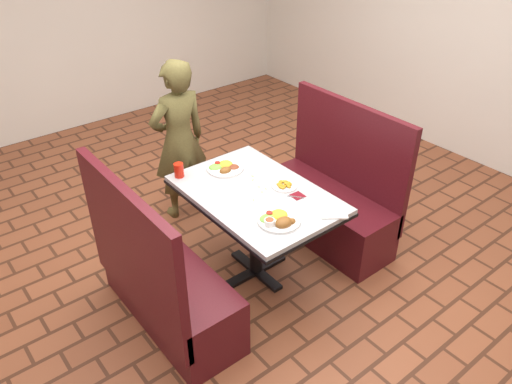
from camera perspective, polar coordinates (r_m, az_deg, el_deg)
room at (r=3.08m, az=-0.00°, el=18.56°), size 7.00×7.04×2.82m
dining_table at (r=3.59m, az=-0.00°, el=-1.29°), size 0.81×1.21×0.75m
booth_bench_left at (r=3.46m, az=-10.56°, el=-10.36°), size 0.47×1.20×1.17m
booth_bench_right at (r=4.23m, az=8.48°, el=-1.17°), size 0.47×1.20×1.17m
diner_person at (r=4.35m, az=-8.78°, el=5.75°), size 0.53×0.35×1.44m
near_dinner_plate at (r=3.23m, az=2.62°, el=-2.99°), size 0.28×0.28×0.09m
far_dinner_plate at (r=3.82m, az=-3.62°, el=2.96°), size 0.28×0.28×0.07m
plantain_plate at (r=3.60m, az=3.27°, el=0.77°), size 0.18×0.18×0.03m
maroon_napkin at (r=3.51m, az=4.78°, el=-0.43°), size 0.09×0.09×0.00m
spoon_utensil at (r=3.49m, az=4.52°, el=-0.55°), size 0.08×0.10×0.00m
red_tumbler at (r=3.74m, az=-8.81°, el=2.48°), size 0.07×0.07×0.11m
paper_napkin at (r=3.36m, az=8.86°, el=-2.38°), size 0.22×0.21×0.01m
knife_utensil at (r=3.25m, az=2.83°, el=-3.20°), size 0.09×0.14×0.00m
fork_utensil at (r=3.25m, az=2.67°, el=-3.12°), size 0.10×0.14×0.00m
lettuce_shreds at (r=3.60m, az=-0.10°, el=0.63°), size 0.28×0.32×0.00m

